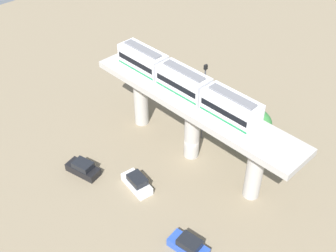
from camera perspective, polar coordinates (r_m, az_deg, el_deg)
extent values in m
plane|color=#84755B|center=(54.78, 3.09, -3.82)|extent=(120.00, 120.00, 0.00)
cylinder|color=#B7B2AA|center=(57.52, -3.63, 3.60)|extent=(1.90, 1.90, 7.82)
cylinder|color=#B7B2AA|center=(52.19, 3.23, -0.68)|extent=(1.90, 1.90, 7.82)
cylinder|color=#B7B2AA|center=(48.12, 11.46, -5.77)|extent=(1.90, 1.90, 7.82)
cube|color=#B7B2AA|center=(49.55, 3.41, 3.15)|extent=(5.20, 28.85, 0.80)
cube|color=white|center=(53.64, -3.34, 8.66)|extent=(2.60, 6.60, 3.00)
cube|color=black|center=(53.51, -3.35, 8.89)|extent=(2.64, 6.07, 0.70)
cube|color=#1E8C4C|center=(54.02, -3.31, 7.97)|extent=(2.64, 6.34, 0.24)
cube|color=slate|center=(52.84, -3.41, 10.17)|extent=(1.10, 5.61, 0.24)
cube|color=white|center=(49.38, 2.08, 5.74)|extent=(2.60, 6.60, 3.00)
cube|color=black|center=(49.24, 2.09, 5.99)|extent=(2.64, 6.07, 0.70)
cube|color=#1E8C4C|center=(49.79, 2.06, 5.02)|extent=(2.64, 6.34, 0.24)
cube|color=slate|center=(48.50, 2.12, 7.34)|extent=(1.10, 5.61, 0.24)
cube|color=white|center=(45.78, 8.37, 2.27)|extent=(2.60, 6.60, 3.00)
cube|color=black|center=(45.63, 8.39, 2.52)|extent=(2.64, 6.07, 0.70)
cube|color=#1E8C4C|center=(46.23, 8.28, 1.52)|extent=(2.64, 6.34, 0.24)
cube|color=slate|center=(44.83, 8.56, 3.92)|extent=(1.10, 5.61, 0.24)
cube|color=white|center=(50.53, -4.17, -7.71)|extent=(2.41, 4.42, 1.00)
cube|color=black|center=(49.82, -4.11, -7.11)|extent=(1.96, 2.52, 0.76)
cube|color=black|center=(53.06, -11.23, -5.71)|extent=(2.70, 4.50, 1.00)
cube|color=black|center=(52.36, -11.25, -5.11)|extent=(2.12, 2.61, 0.76)
cube|color=#284CB7|center=(44.98, 2.71, -15.80)|extent=(2.33, 4.40, 1.00)
cube|color=black|center=(44.21, 2.89, -15.26)|extent=(1.93, 2.49, 0.76)
cylinder|color=brown|center=(56.54, 11.36, -1.56)|extent=(0.36, 0.36, 2.21)
sphere|color=#38843D|center=(55.15, 11.64, 0.17)|extent=(4.00, 4.00, 4.00)
cylinder|color=brown|center=(59.83, 6.27, 2.10)|extent=(0.36, 0.36, 2.91)
sphere|color=#38843D|center=(58.39, 6.44, 4.03)|extent=(3.67, 3.67, 3.67)
cylinder|color=#4C4C51|center=(54.05, 4.71, 2.73)|extent=(0.20, 0.20, 10.62)
cube|color=black|center=(50.93, 5.04, 7.81)|extent=(0.44, 0.28, 0.60)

